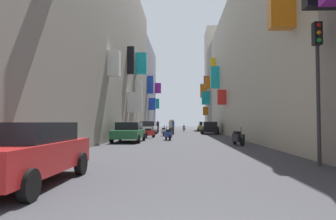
# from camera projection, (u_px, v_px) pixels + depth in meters

# --- Properties ---
(ground_plane) EXTENTS (140.00, 140.00, 0.00)m
(ground_plane) POSITION_uv_depth(u_px,v_px,m) (180.00, 136.00, 32.14)
(ground_plane) COLOR #38383D
(building_left_mid_a) EXTENTS (7.40, 18.39, 16.81)m
(building_left_mid_a) POSITION_uv_depth(u_px,v_px,m) (113.00, 64.00, 36.85)
(building_left_mid_a) COLOR gray
(building_left_mid_a) RESTS_ON ground
(building_left_mid_b) EXTENTS (7.18, 16.74, 14.84)m
(building_left_mid_b) POSITION_uv_depth(u_px,v_px,m) (135.00, 88.00, 54.35)
(building_left_mid_b) COLOR gray
(building_left_mid_b) RESTS_ON ground
(building_right_mid_a) EXTENTS (7.09, 36.98, 14.24)m
(building_right_mid_a) POSITION_uv_depth(u_px,v_px,m) (263.00, 63.00, 29.32)
(building_right_mid_a) COLOR #BCB29E
(building_right_mid_a) RESTS_ON ground
(building_right_mid_b) EXTENTS (7.34, 7.90, 14.34)m
(building_right_mid_b) POSITION_uv_depth(u_px,v_px,m) (227.00, 88.00, 51.73)
(building_right_mid_b) COLOR gray
(building_right_mid_b) RESTS_ON ground
(building_right_mid_c) EXTENTS (7.21, 6.38, 19.26)m
(building_right_mid_c) POSITION_uv_depth(u_px,v_px,m) (221.00, 80.00, 58.96)
(building_right_mid_c) COLOR #BCB29E
(building_right_mid_c) RESTS_ON ground
(parked_car_yellow) EXTENTS (1.86, 4.23, 1.48)m
(parked_car_yellow) POSITION_uv_depth(u_px,v_px,m) (204.00, 126.00, 47.61)
(parked_car_yellow) COLOR gold
(parked_car_yellow) RESTS_ON ground
(parked_car_black) EXTENTS (1.98, 3.94, 1.47)m
(parked_car_black) POSITION_uv_depth(u_px,v_px,m) (210.00, 128.00, 36.55)
(parked_car_black) COLOR black
(parked_car_black) RESTS_ON ground
(parked_car_red) EXTENTS (1.95, 4.29, 1.42)m
(parked_car_red) POSITION_uv_depth(u_px,v_px,m) (23.00, 152.00, 6.94)
(parked_car_red) COLOR #B21E1E
(parked_car_red) RESTS_ON ground
(parked_car_white) EXTENTS (1.99, 4.41, 1.52)m
(parked_car_white) POSITION_uv_depth(u_px,v_px,m) (148.00, 128.00, 35.33)
(parked_car_white) COLOR white
(parked_car_white) RESTS_ON ground
(parked_car_green) EXTENTS (2.01, 4.45, 1.41)m
(parked_car_green) POSITION_uv_depth(u_px,v_px,m) (129.00, 132.00, 22.02)
(parked_car_green) COLOR #236638
(parked_car_green) RESTS_ON ground
(scooter_white) EXTENTS (0.46, 1.96, 1.13)m
(scooter_white) POSITION_uv_depth(u_px,v_px,m) (164.00, 131.00, 31.47)
(scooter_white) COLOR silver
(scooter_white) RESTS_ON ground
(scooter_blue) EXTENTS (0.71, 1.91, 1.13)m
(scooter_blue) POSITION_uv_depth(u_px,v_px,m) (168.00, 134.00, 24.24)
(scooter_blue) COLOR #2D4CAD
(scooter_blue) RESTS_ON ground
(scooter_silver) EXTENTS (0.45, 1.79, 1.13)m
(scooter_silver) POSITION_uv_depth(u_px,v_px,m) (184.00, 128.00, 47.13)
(scooter_silver) COLOR #ADADB2
(scooter_silver) RESTS_ON ground
(scooter_red) EXTENTS (0.87, 1.85, 1.13)m
(scooter_red) POSITION_uv_depth(u_px,v_px,m) (150.00, 133.00, 27.29)
(scooter_red) COLOR red
(scooter_red) RESTS_ON ground
(scooter_black) EXTENTS (0.60, 1.81, 1.13)m
(scooter_black) POSITION_uv_depth(u_px,v_px,m) (238.00, 138.00, 18.82)
(scooter_black) COLOR black
(scooter_black) RESTS_ON ground
(pedestrian_crossing) EXTENTS (0.53, 0.53, 1.66)m
(pedestrian_crossing) POSITION_uv_depth(u_px,v_px,m) (158.00, 126.00, 41.67)
(pedestrian_crossing) COLOR black
(pedestrian_crossing) RESTS_ON ground
(pedestrian_near_left) EXTENTS (0.38, 0.38, 1.80)m
(pedestrian_near_left) POSITION_uv_depth(u_px,v_px,m) (171.00, 126.00, 41.68)
(pedestrian_near_left) COLOR black
(pedestrian_near_left) RESTS_ON ground
(pedestrian_near_right) EXTENTS (0.44, 0.44, 1.76)m
(pedestrian_near_right) POSITION_uv_depth(u_px,v_px,m) (173.00, 127.00, 34.81)
(pedestrian_near_right) COLOR #313131
(pedestrian_near_right) RESTS_ON ground
(pedestrian_mid_street) EXTENTS (0.39, 0.39, 1.73)m
(pedestrian_mid_street) POSITION_uv_depth(u_px,v_px,m) (170.00, 127.00, 33.06)
(pedestrian_mid_street) COLOR #3C3C3C
(pedestrian_mid_street) RESTS_ON ground
(traffic_light_near_corner) EXTENTS (0.26, 0.34, 4.70)m
(traffic_light_near_corner) POSITION_uv_depth(u_px,v_px,m) (318.00, 69.00, 9.97)
(traffic_light_near_corner) COLOR #2D2D2D
(traffic_light_near_corner) RESTS_ON ground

